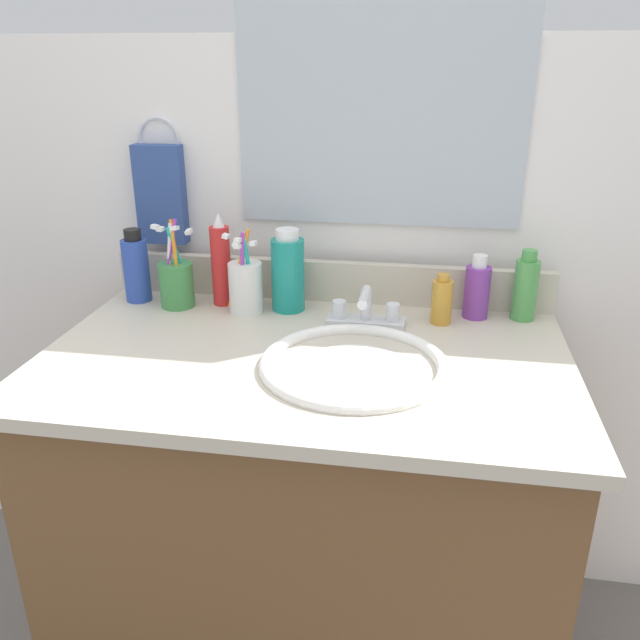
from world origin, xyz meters
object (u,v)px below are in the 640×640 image
object	(u,v)px
bottle_shampoo_blue	(136,268)
cup_white_ceramic	(245,286)
bottle_cream_purple	(477,290)
hand_towel	(161,195)
bottle_toner_green	(525,288)
cup_green	(176,282)
faucet	(365,313)
bottle_spray_red	(221,263)
bottle_oil_amber	(442,301)
bottle_mouthwash_teal	(288,272)

from	to	relation	value
bottle_shampoo_blue	cup_white_ceramic	xyz separation A→B (m)	(0.26, -0.03, -0.02)
bottle_cream_purple	bottle_shampoo_blue	xyz separation A→B (m)	(-0.74, -0.02, 0.02)
hand_towel	bottle_cream_purple	xyz separation A→B (m)	(0.71, -0.07, -0.16)
bottle_toner_green	cup_green	size ratio (longest dim) A/B	0.77
bottle_cream_purple	cup_green	xyz separation A→B (m)	(-0.64, -0.04, -0.01)
faucet	bottle_toner_green	world-z (taller)	bottle_toner_green
hand_towel	bottle_spray_red	world-z (taller)	hand_towel
bottle_toner_green	bottle_oil_amber	bearing A→B (deg)	-163.24
cup_green	cup_white_ceramic	bearing A→B (deg)	-3.59
faucet	bottle_cream_purple	size ratio (longest dim) A/B	1.19
bottle_oil_amber	cup_white_ceramic	bearing A→B (deg)	-178.99
hand_towel	cup_green	world-z (taller)	hand_towel
faucet	bottle_shampoo_blue	size ratio (longest dim) A/B	0.98
cup_white_ceramic	bottle_spray_red	bearing A→B (deg)	148.01
bottle_toner_green	bottle_mouthwash_teal	distance (m)	0.49
faucet	bottle_oil_amber	size ratio (longest dim) A/B	1.52
bottle_cream_purple	bottle_mouthwash_teal	size ratio (longest dim) A/B	0.76
bottle_oil_amber	cup_green	distance (m)	0.57
cup_white_ceramic	bottle_cream_purple	bearing A→B (deg)	6.22
cup_green	faucet	bearing A→B (deg)	-5.86
bottle_shampoo_blue	bottle_oil_amber	bearing A→B (deg)	-2.01
cup_green	cup_white_ceramic	xyz separation A→B (m)	(0.16, -0.01, 0.00)
bottle_oil_amber	bottle_cream_purple	bearing A→B (deg)	32.38
bottle_cream_purple	cup_white_ceramic	distance (m)	0.49
bottle_oil_amber	cup_white_ceramic	distance (m)	0.41
hand_towel	cup_green	bearing A→B (deg)	-59.83
bottle_cream_purple	bottle_shampoo_blue	size ratio (longest dim) A/B	0.83
bottle_oil_amber	cup_green	bearing A→B (deg)	179.73
hand_towel	cup_white_ceramic	bearing A→B (deg)	-29.00
bottle_mouthwash_teal	cup_white_ceramic	bearing A→B (deg)	-159.91
bottle_spray_red	bottle_shampoo_blue	distance (m)	0.19
bottle_mouthwash_teal	bottle_spray_red	bearing A→B (deg)	176.72
bottle_mouthwash_teal	cup_white_ceramic	distance (m)	0.09
bottle_toner_green	bottle_oil_amber	xyz separation A→B (m)	(-0.17, -0.05, -0.02)
bottle_shampoo_blue	bottle_toner_green	bearing A→B (deg)	1.87
bottle_toner_green	hand_towel	bearing A→B (deg)	175.29
hand_towel	cup_white_ceramic	distance (m)	0.30
cup_green	bottle_mouthwash_teal	bearing A→B (deg)	5.06
bottle_mouthwash_teal	cup_green	world-z (taller)	cup_green
bottle_shampoo_blue	bottle_spray_red	bearing A→B (deg)	2.78
bottle_oil_amber	bottle_cream_purple	size ratio (longest dim) A/B	0.78
bottle_cream_purple	bottle_oil_amber	bearing A→B (deg)	-147.62
bottle_toner_green	bottle_oil_amber	world-z (taller)	bottle_toner_green
bottle_spray_red	bottle_shampoo_blue	xyz separation A→B (m)	(-0.19, -0.01, -0.02)
hand_towel	cup_white_ceramic	size ratio (longest dim) A/B	1.21
bottle_toner_green	bottle_cream_purple	xyz separation A→B (m)	(-0.10, -0.01, -0.01)
bottle_spray_red	cup_white_ceramic	size ratio (longest dim) A/B	1.12
hand_towel	bottle_mouthwash_teal	world-z (taller)	hand_towel
bottle_cream_purple	bottle_shampoo_blue	bearing A→B (deg)	-178.31
faucet	bottle_spray_red	xyz separation A→B (m)	(-0.32, 0.07, 0.06)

